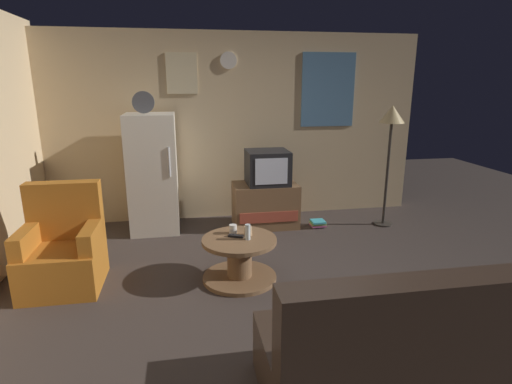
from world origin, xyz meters
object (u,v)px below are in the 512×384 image
standing_lamp (391,124)px  mug_ceramic_white (233,229)px  coffee_table (239,259)px  crt_tv (267,167)px  wine_glass (248,232)px  tv_stand (265,205)px  remote_control (236,236)px  armchair (63,251)px  fridge (153,173)px  book_stack (318,224)px  couch (406,353)px  mug_ceramic_tan (248,231)px

standing_lamp → mug_ceramic_white: standing_lamp is taller
standing_lamp → coffee_table: size_ratio=2.21×
crt_tv → wine_glass: size_ratio=3.60×
tv_stand → remote_control: size_ratio=5.60×
tv_stand → remote_control: 1.56m
coffee_table → armchair: size_ratio=0.75×
tv_stand → armchair: (-2.19, -1.29, 0.05)m
fridge → standing_lamp: fridge is taller
standing_lamp → remote_control: 2.64m
crt_tv → mug_ceramic_white: (-0.61, -1.33, -0.33)m
tv_stand → wine_glass: same height
remote_control → armchair: (-1.62, 0.15, -0.10)m
crt_tv → book_stack: crt_tv is taller
crt_tv → standing_lamp: size_ratio=0.34×
crt_tv → coffee_table: bearing=-111.1°
tv_stand → wine_glass: (-0.47, -1.52, 0.21)m
crt_tv → couch: crt_tv is taller
remote_control → armchair: bearing=-160.4°
remote_control → couch: bearing=-40.6°
tv_stand → couch: bearing=-85.9°
crt_tv → book_stack: bearing=-16.0°
standing_lamp → mug_ceramic_white: bearing=-153.1°
coffee_table → wine_glass: bearing=-25.6°
wine_glass → mug_ceramic_tan: wine_glass is taller
armchair → book_stack: bearing=21.1°
fridge → remote_control: bearing=-60.8°
mug_ceramic_tan → remote_control: (-0.13, -0.03, -0.03)m
mug_ceramic_tan → tv_stand: bearing=72.4°
crt_tv → wine_glass: crt_tv is taller
standing_lamp → remote_control: bearing=-150.8°
mug_ceramic_tan → couch: bearing=-69.2°
mug_ceramic_white → remote_control: bearing=-82.1°
standing_lamp → mug_ceramic_white: size_ratio=17.67×
fridge → couch: 3.71m
tv_stand → crt_tv: crt_tv is taller
mug_ceramic_tan → armchair: bearing=176.3°
fridge → couch: (1.66, -3.29, -0.44)m
armchair → book_stack: size_ratio=4.79×
coffee_table → couch: couch is taller
remote_control → crt_tv: bearing=92.2°
coffee_table → couch: (0.78, -1.71, 0.10)m
coffee_table → mug_ceramic_tan: bearing=36.9°
standing_lamp → couch: size_ratio=0.94×
coffee_table → book_stack: 1.79m
mug_ceramic_white → couch: bearing=-66.3°
mug_ceramic_tan → remote_control: mug_ceramic_tan is taller
tv_stand → mug_ceramic_tan: bearing=-107.6°
couch → book_stack: couch is taller
fridge → standing_lamp: size_ratio=1.11×
wine_glass → couch: size_ratio=0.09×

